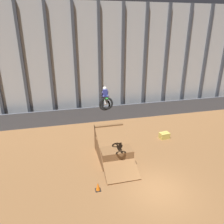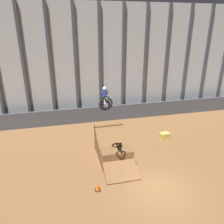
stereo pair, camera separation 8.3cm
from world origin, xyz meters
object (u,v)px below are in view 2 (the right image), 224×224
(traffic_cone_near_ramp, at_px, (98,187))
(dirt_ramp, at_px, (112,147))
(hay_bale_trackside, at_px, (165,136))
(rider_bike_solo, at_px, (105,100))

(traffic_cone_near_ramp, bearing_deg, dirt_ramp, 63.07)
(traffic_cone_near_ramp, relative_size, hay_bale_trackside, 0.60)
(traffic_cone_near_ramp, distance_m, hay_bale_trackside, 9.09)
(hay_bale_trackside, bearing_deg, dirt_ramp, -161.75)
(rider_bike_solo, xyz_separation_m, hay_bale_trackside, (6.47, 4.19, -5.29))
(dirt_ramp, bearing_deg, rider_bike_solo, -113.40)
(hay_bale_trackside, bearing_deg, rider_bike_solo, -147.08)
(dirt_ramp, height_order, rider_bike_solo, rider_bike_solo)
(dirt_ramp, relative_size, traffic_cone_near_ramp, 8.66)
(rider_bike_solo, bearing_deg, traffic_cone_near_ramp, -116.80)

